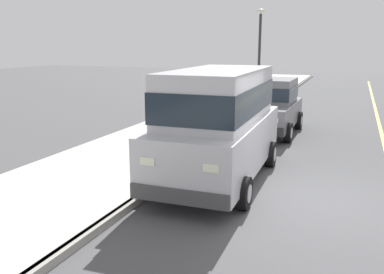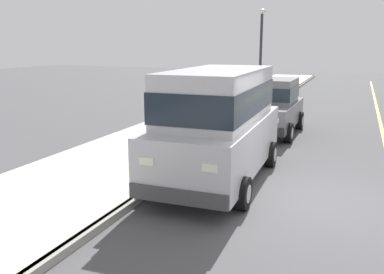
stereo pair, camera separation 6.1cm
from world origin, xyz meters
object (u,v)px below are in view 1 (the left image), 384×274
at_px(car_grey_hatchback, 270,105).
at_px(car_silver_van, 219,120).
at_px(dog_grey, 157,144).
at_px(street_lamp, 260,47).

bearing_deg(car_grey_hatchback, car_silver_van, -90.85).
bearing_deg(car_silver_van, dog_grey, 153.06).
bearing_deg(dog_grey, car_grey_hatchback, 64.25).
height_order(car_grey_hatchback, dog_grey, car_grey_hatchback).
xyz_separation_m(car_grey_hatchback, dog_grey, (-2.16, -4.48, -0.55)).
xyz_separation_m(car_silver_van, car_grey_hatchback, (0.08, 5.54, -0.42)).
bearing_deg(car_grey_hatchback, street_lamp, 107.39).
distance_m(car_grey_hatchback, street_lamp, 5.26).
relative_size(dog_grey, street_lamp, 0.15).
bearing_deg(car_silver_van, car_grey_hatchback, 89.15).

